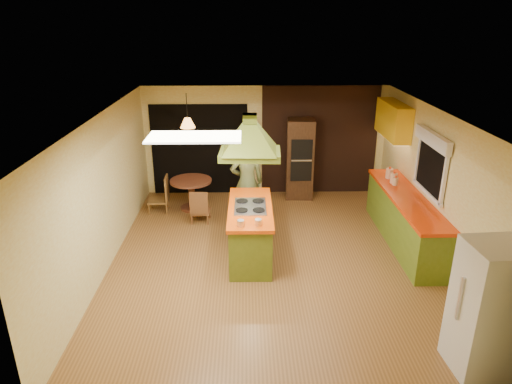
{
  "coord_description": "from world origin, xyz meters",
  "views": [
    {
      "loc": [
        -0.44,
        -6.92,
        3.94
      ],
      "look_at": [
        -0.27,
        0.27,
        1.15
      ],
      "focal_mm": 32.0,
      "sensor_mm": 36.0,
      "label": 1
    }
  ],
  "objects_px": {
    "man": "(247,182)",
    "dining_table": "(191,189)",
    "canister_large": "(394,178)",
    "kitchen_island": "(250,231)",
    "wall_oven": "(300,159)",
    "refrigerator": "(489,309)"
  },
  "relations": [
    {
      "from": "man",
      "to": "dining_table",
      "type": "bearing_deg",
      "value": -44.89
    },
    {
      "from": "dining_table",
      "to": "canister_large",
      "type": "xyz_separation_m",
      "value": [
        4.02,
        -0.97,
        0.55
      ]
    },
    {
      "from": "kitchen_island",
      "to": "man",
      "type": "relative_size",
      "value": 1.03
    },
    {
      "from": "wall_oven",
      "to": "dining_table",
      "type": "height_order",
      "value": "wall_oven"
    },
    {
      "from": "kitchen_island",
      "to": "wall_oven",
      "type": "xyz_separation_m",
      "value": [
        1.16,
        2.78,
        0.44
      ]
    },
    {
      "from": "kitchen_island",
      "to": "dining_table",
      "type": "height_order",
      "value": "kitchen_island"
    },
    {
      "from": "kitchen_island",
      "to": "canister_large",
      "type": "xyz_separation_m",
      "value": [
        2.77,
        1.11,
        0.55
      ]
    },
    {
      "from": "dining_table",
      "to": "canister_large",
      "type": "height_order",
      "value": "canister_large"
    },
    {
      "from": "kitchen_island",
      "to": "canister_large",
      "type": "bearing_deg",
      "value": 22.27
    },
    {
      "from": "refrigerator",
      "to": "wall_oven",
      "type": "bearing_deg",
      "value": 101.42
    },
    {
      "from": "kitchen_island",
      "to": "refrigerator",
      "type": "height_order",
      "value": "refrigerator"
    },
    {
      "from": "dining_table",
      "to": "wall_oven",
      "type": "bearing_deg",
      "value": 16.12
    },
    {
      "from": "refrigerator",
      "to": "canister_large",
      "type": "height_order",
      "value": "refrigerator"
    },
    {
      "from": "kitchen_island",
      "to": "man",
      "type": "distance_m",
      "value": 1.34
    },
    {
      "from": "refrigerator",
      "to": "dining_table",
      "type": "relative_size",
      "value": 1.84
    },
    {
      "from": "refrigerator",
      "to": "wall_oven",
      "type": "height_order",
      "value": "wall_oven"
    },
    {
      "from": "man",
      "to": "refrigerator",
      "type": "distance_m",
      "value": 4.9
    },
    {
      "from": "man",
      "to": "canister_large",
      "type": "distance_m",
      "value": 2.83
    },
    {
      "from": "man",
      "to": "wall_oven",
      "type": "distance_m",
      "value": 1.93
    },
    {
      "from": "kitchen_island",
      "to": "refrigerator",
      "type": "bearing_deg",
      "value": -45.71
    },
    {
      "from": "man",
      "to": "wall_oven",
      "type": "height_order",
      "value": "wall_oven"
    },
    {
      "from": "wall_oven",
      "to": "canister_large",
      "type": "distance_m",
      "value": 2.33
    }
  ]
}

